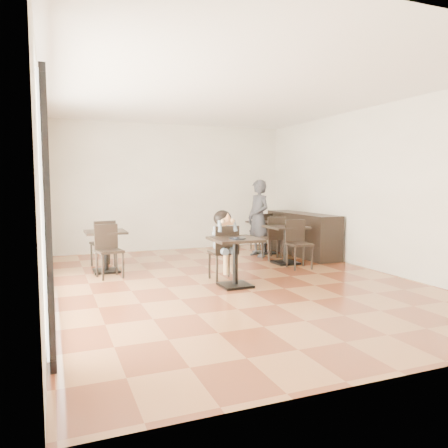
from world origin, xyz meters
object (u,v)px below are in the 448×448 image
cafe_table_back (265,237)px  chair_left_a (103,244)px  adult_patron (258,218)px  chair_left_b (110,251)px  cafe_table_mid (286,245)px  child_chair (223,253)px  cafe_table_left (106,251)px  chair_back_b (282,236)px  child_table (235,262)px  chair_mid_a (273,238)px  child (223,245)px  chair_back_a (261,232)px  chair_mid_b (299,245)px

cafe_table_back → chair_left_a: 3.88m
adult_patron → chair_left_b: size_ratio=1.86×
cafe_table_mid → chair_left_a: 3.81m
child_chair → cafe_table_left: child_chair is taller
chair_back_b → child_table: bearing=-143.6°
chair_mid_a → cafe_table_mid: bearing=94.7°
cafe_table_mid → chair_mid_a: (0.00, 0.55, 0.08)m
chair_left_a → chair_mid_a: bearing=161.8°
chair_mid_a → chair_left_a: (-3.65, 0.53, -0.00)m
child_table → chair_left_b: size_ratio=0.85×
child → chair_back_b: (2.19, 1.77, -0.14)m
chair_left_a → chair_back_b: bearing=166.6°
chair_left_b → child_chair: bearing=-36.3°
cafe_table_left → chair_left_a: size_ratio=0.83×
cafe_table_back → chair_left_b: (-3.87, -1.40, 0.09)m
child_chair → child: 0.13m
child_chair → cafe_table_left: bearing=-38.6°
cafe_table_back → chair_back_a: chair_back_a is taller
chair_back_a → chair_left_a: bearing=1.6°
chair_mid_a → child_table: bearing=53.2°
child_chair → chair_back_b: child_chair is taller
child_table → chair_left_a: chair_left_a is taller
cafe_table_left → chair_back_b: 4.04m
child_chair → chair_back_b: 2.81m
chair_back_b → child_chair: bearing=-151.3°
child → cafe_table_mid: child is taller
cafe_table_mid → chair_mid_a: chair_mid_a is taller
child → child_table: bearing=-90.0°
child → chair_back_a: (2.19, 2.87, -0.14)m
child_table → child: child is taller
cafe_table_mid → chair_left_a: bearing=163.5°
child_table → chair_back_b: chair_back_b is taller
cafe_table_left → chair_back_b: (4.03, 0.30, 0.07)m
cafe_table_mid → chair_left_b: 3.65m
cafe_table_mid → chair_back_b: bearing=65.3°
adult_patron → chair_left_a: bearing=-100.3°
cafe_table_mid → chair_back_b: (0.38, 0.83, 0.07)m
child_chair → adult_patron: bearing=-130.1°
adult_patron → chair_mid_a: (0.11, -0.53, -0.41)m
cafe_table_left → chair_left_b: chair_left_b is taller
adult_patron → cafe_table_mid: 1.19m
chair_left_b → chair_back_a: bearing=15.9°
child_table → cafe_table_mid: child_table is taller
child_table → chair_mid_b: bearing=27.4°
child_table → chair_left_a: bearing=125.7°
child_chair → chair_mid_b: size_ratio=1.01×
cafe_table_left → chair_back_a: bearing=19.1°
cafe_table_mid → chair_back_a: size_ratio=0.86×
chair_left_a → chair_left_b: bearing=80.2°
child_table → child: (0.00, 0.55, 0.21)m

